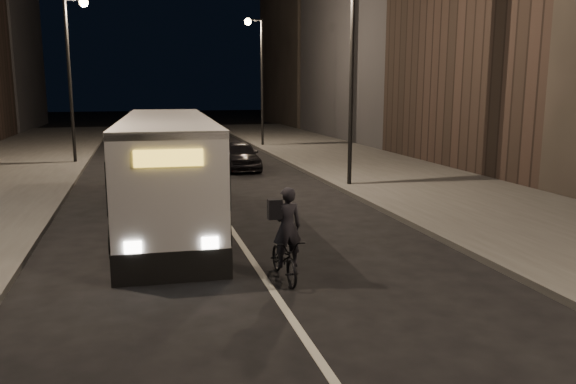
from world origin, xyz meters
TOP-DOWN VIEW (x-y plane):
  - ground at (0.00, 0.00)m, footprint 180.00×180.00m
  - sidewalk_right at (8.50, 14.00)m, footprint 7.00×70.00m
  - streetlight_right_mid at (5.33, 12.00)m, footprint 1.20×0.44m
  - streetlight_right_far at (5.33, 28.00)m, footprint 1.20×0.44m
  - streetlight_left_far at (-5.33, 22.00)m, footprint 1.20×0.44m
  - city_bus at (-1.60, 8.26)m, footprint 3.09×11.55m
  - cyclist_on_bicycle at (0.40, 2.17)m, footprint 0.65×1.74m
  - car_near at (2.28, 18.10)m, footprint 1.64×4.06m
  - car_mid at (-1.52, 28.02)m, footprint 1.56×3.93m
  - car_far at (0.80, 36.67)m, footprint 1.82×3.93m

SIDE VIEW (x-z plane):
  - ground at x=0.00m, z-range 0.00..0.00m
  - sidewalk_right at x=8.50m, z-range 0.00..0.16m
  - car_far at x=0.80m, z-range 0.00..1.11m
  - car_mid at x=-1.52m, z-range 0.00..1.27m
  - cyclist_on_bicycle at x=0.40m, z-range -0.33..1.65m
  - car_near at x=2.28m, z-range 0.00..1.38m
  - city_bus at x=-1.60m, z-range 0.14..3.22m
  - streetlight_right_mid at x=5.33m, z-range 1.30..9.42m
  - streetlight_right_far at x=5.33m, z-range 1.30..9.42m
  - streetlight_left_far at x=-5.33m, z-range 1.30..9.42m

